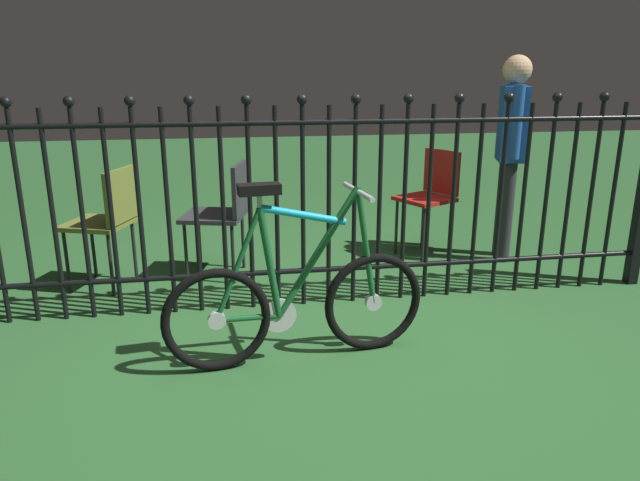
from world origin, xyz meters
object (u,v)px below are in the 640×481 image
object	(u,v)px
chair_red	(431,191)
person_visitor	(511,142)
chair_charcoal	(224,208)
chair_olive	(108,216)
bicycle	(297,300)

from	to	relation	value
chair_red	person_visitor	distance (m)	0.69
chair_charcoal	chair_olive	world-z (taller)	chair_olive
chair_charcoal	person_visitor	size ratio (longest dim) A/B	0.53
person_visitor	chair_olive	bearing A→B (deg)	-176.48
chair_olive	chair_red	size ratio (longest dim) A/B	0.99
chair_charcoal	chair_red	distance (m)	1.64
bicycle	chair_olive	size ratio (longest dim) A/B	1.64
chair_red	person_visitor	size ratio (longest dim) A/B	0.54
chair_charcoal	chair_red	xyz separation A→B (m)	(1.62, 0.25, 0.01)
bicycle	person_visitor	bearing A→B (deg)	38.09
chair_olive	chair_red	bearing A→B (deg)	8.62
bicycle	person_visitor	size ratio (longest dim) A/B	0.88
bicycle	chair_olive	world-z (taller)	bicycle
bicycle	chair_red	size ratio (longest dim) A/B	1.62
chair_charcoal	chair_olive	bearing A→B (deg)	-171.55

